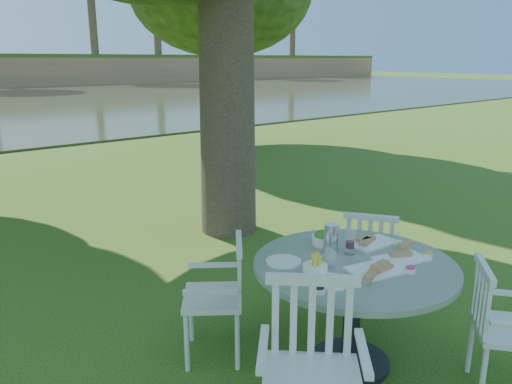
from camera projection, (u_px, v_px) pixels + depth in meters
ground at (269, 279)px, 4.94m from camera, size 140.00×140.00×0.00m
table at (354, 283)px, 3.40m from camera, size 1.37×1.37×0.78m
chair_ne at (369, 252)px, 4.25m from camera, size 0.59×0.60×0.88m
chair_nw at (225, 289)px, 3.55m from camera, size 0.60×0.61×0.88m
chair_sw at (312, 357)px, 2.63m from camera, size 0.69×0.69×1.00m
chair_se at (496, 320)px, 3.14m from camera, size 0.60×0.60×0.87m
tableware at (343, 253)px, 3.42m from camera, size 1.12×0.83×0.21m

